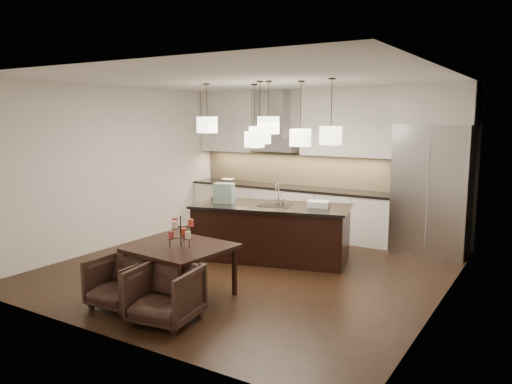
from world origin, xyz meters
The scene contains 37 objects.
floor centered at (0.00, 0.00, -0.01)m, with size 5.50×5.50×0.02m, color black.
ceiling centered at (0.00, 0.00, 2.81)m, with size 5.50×5.50×0.02m, color white.
wall_back centered at (0.00, 2.76, 1.40)m, with size 5.50×0.02×2.80m, color silver.
wall_front centered at (0.00, -2.76, 1.40)m, with size 5.50×0.02×2.80m, color silver.
wall_left centered at (-2.76, 0.00, 1.40)m, with size 0.02×5.50×2.80m, color silver.
wall_right centered at (2.76, 0.00, 1.40)m, with size 0.02×5.50×2.80m, color silver.
refrigerator centered at (2.10, 2.38, 1.07)m, with size 1.20×0.72×2.15m, color #B7B7BA.
fridge_panel centered at (2.10, 2.38, 2.47)m, with size 1.26×0.72×0.65m, color silver.
lower_cabinets centered at (-0.62, 2.43, 0.44)m, with size 4.21×0.62×0.88m, color silver.
countertop centered at (-0.62, 2.43, 0.90)m, with size 4.21×0.66×0.04m, color black.
backsplash centered at (-0.62, 2.73, 1.24)m, with size 4.21×0.02×0.63m, color tan.
upper_cab_left centered at (-2.10, 2.57, 2.17)m, with size 1.25×0.35×1.25m, color silver.
upper_cab_right centered at (0.55, 2.57, 2.17)m, with size 1.86×0.35×1.25m, color silver.
hood_canopy centered at (-0.93, 2.48, 1.72)m, with size 0.90×0.52×0.24m, color #B7B7BA.
hood_chimney centered at (-0.93, 2.59, 2.32)m, with size 0.30×0.28×0.96m, color #B7B7BA.
fruit_bowl centered at (-2.03, 2.38, 0.95)m, with size 0.26×0.26×0.06m, color silver.
island_body centered at (0.01, 0.65, 0.42)m, with size 2.39×0.96×0.84m, color black.
island_top centered at (0.01, 0.65, 0.86)m, with size 2.47×1.03×0.04m, color black.
faucet centered at (0.08, 0.77, 1.06)m, with size 0.10×0.23×0.36m, color silver, non-canonical shape.
tote_bag centered at (-0.75, 0.42, 1.04)m, with size 0.33×0.17×0.33m, color #1D4931.
food_container centered at (0.73, 0.88, 0.93)m, with size 0.33×0.23×0.10m, color silver.
dining_table centered at (-0.09, -1.45, 0.33)m, with size 1.11×1.11×0.67m, color black, non-canonical shape.
candelabra centered at (-0.09, -1.45, 0.86)m, with size 0.32×0.32×0.39m, color black, non-canonical shape.
candle_a centered at (0.03, -1.46, 0.82)m, with size 0.07×0.07×0.09m, color beige.
candle_b centered at (-0.15, -1.33, 0.82)m, with size 0.07×0.07×0.09m, color #C33D28.
candle_c centered at (-0.17, -1.55, 0.82)m, with size 0.07×0.07×0.09m, color #9D3430.
candle_d centered at (0.01, -1.37, 0.97)m, with size 0.07×0.07×0.09m, color #C33D28.
candle_e centered at (-0.21, -1.42, 0.97)m, with size 0.07×0.07×0.09m, color #9D3430.
candle_f centered at (-0.09, -1.56, 0.97)m, with size 0.07×0.07×0.09m, color beige.
armchair_left centered at (-0.52, -2.08, 0.30)m, with size 0.64×0.66×0.60m, color black.
armchair_right centered at (0.26, -2.15, 0.32)m, with size 0.69×0.71×0.64m, color black.
pendant_a centered at (-1.03, 0.37, 2.14)m, with size 0.24×0.24×0.26m, color beige.
pendant_b centered at (-0.43, 0.85, 1.90)m, with size 0.24×0.24×0.26m, color beige.
pendant_c centered at (0.13, 0.34, 2.15)m, with size 0.24×0.24×0.26m, color beige.
pendant_d centered at (0.54, 0.58, 1.96)m, with size 0.24×0.24×0.26m, color beige.
pendant_e centered at (1.13, 0.36, 2.01)m, with size 0.24×0.24×0.26m, color beige.
pendant_f centered at (0.00, 0.31, 2.00)m, with size 0.24×0.24×0.26m, color beige.
Camera 1 is at (3.90, -6.14, 2.28)m, focal length 35.00 mm.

